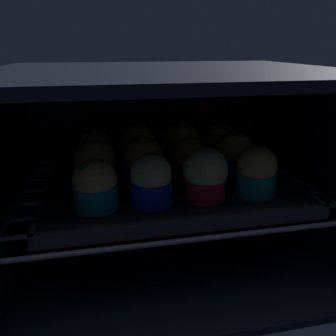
% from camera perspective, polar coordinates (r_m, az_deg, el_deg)
% --- Properties ---
extents(oven_cavity, '(0.59, 0.47, 0.37)m').
position_cam_1_polar(oven_cavity, '(0.65, -0.84, 1.06)').
color(oven_cavity, black).
rests_on(oven_cavity, ground).
extents(oven_rack, '(0.55, 0.42, 0.01)m').
position_cam_1_polar(oven_rack, '(0.63, -0.12, -3.15)').
color(oven_rack, '#444756').
rests_on(oven_rack, oven_cavity).
extents(baking_tray, '(0.44, 0.35, 0.02)m').
position_cam_1_polar(baking_tray, '(0.62, 0.00, -2.49)').
color(baking_tray, black).
rests_on(baking_tray, oven_rack).
extents(muffin_row0_col0, '(0.07, 0.07, 0.08)m').
position_cam_1_polar(muffin_row0_col0, '(0.51, -12.73, -3.09)').
color(muffin_row0_col0, '#0C8C84').
rests_on(muffin_row0_col0, baking_tray).
extents(muffin_row0_col1, '(0.07, 0.07, 0.08)m').
position_cam_1_polar(muffin_row0_col1, '(0.51, -3.01, -2.22)').
color(muffin_row0_col1, '#1928B7').
rests_on(muffin_row0_col1, baking_tray).
extents(muffin_row0_col2, '(0.07, 0.07, 0.09)m').
position_cam_1_polar(muffin_row0_col2, '(0.53, 6.57, -1.24)').
color(muffin_row0_col2, red).
rests_on(muffin_row0_col2, baking_tray).
extents(muffin_row0_col3, '(0.07, 0.07, 0.09)m').
position_cam_1_polar(muffin_row0_col3, '(0.56, 15.24, -0.64)').
color(muffin_row0_col3, '#0C8C84').
rests_on(muffin_row0_col3, baking_tray).
extents(muffin_row1_col0, '(0.08, 0.08, 0.08)m').
position_cam_1_polar(muffin_row1_col0, '(0.59, -12.70, 0.64)').
color(muffin_row1_col0, '#1928B7').
rests_on(muffin_row1_col0, baking_tray).
extents(muffin_row1_col1, '(0.07, 0.07, 0.09)m').
position_cam_1_polar(muffin_row1_col1, '(0.59, -4.30, 1.10)').
color(muffin_row1_col1, '#1928B7').
rests_on(muffin_row1_col1, baking_tray).
extents(muffin_row1_col2, '(0.07, 0.07, 0.08)m').
position_cam_1_polar(muffin_row1_col2, '(0.61, 3.83, 1.42)').
color(muffin_row1_col2, red).
rests_on(muffin_row1_col2, baking_tray).
extents(muffin_row1_col3, '(0.07, 0.07, 0.09)m').
position_cam_1_polar(muffin_row1_col3, '(0.64, 11.60, 2.31)').
color(muffin_row1_col3, '#1928B7').
rests_on(muffin_row1_col3, baking_tray).
extents(muffin_row2_col0, '(0.07, 0.07, 0.08)m').
position_cam_1_polar(muffin_row2_col0, '(0.68, -12.59, 2.88)').
color(muffin_row2_col0, '#7A238C').
rests_on(muffin_row2_col0, baking_tray).
extents(muffin_row2_col1, '(0.07, 0.07, 0.09)m').
position_cam_1_polar(muffin_row2_col1, '(0.68, -5.29, 3.79)').
color(muffin_row2_col1, '#0C8C84').
rests_on(muffin_row2_col1, baking_tray).
extents(muffin_row2_col2, '(0.07, 0.07, 0.09)m').
position_cam_1_polar(muffin_row2_col2, '(0.69, 2.40, 4.27)').
color(muffin_row2_col2, '#1928B7').
rests_on(muffin_row2_col2, baking_tray).
extents(muffin_row2_col3, '(0.07, 0.07, 0.08)m').
position_cam_1_polar(muffin_row2_col3, '(0.72, 9.19, 4.27)').
color(muffin_row2_col3, '#1928B7').
rests_on(muffin_row2_col3, baking_tray).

